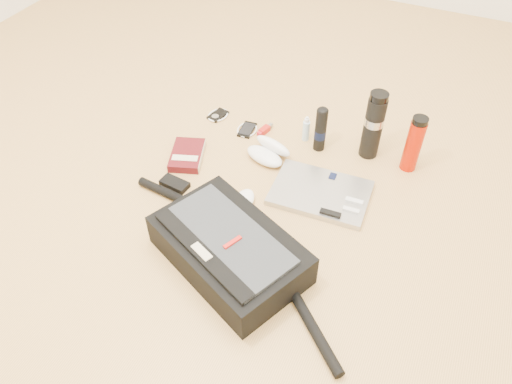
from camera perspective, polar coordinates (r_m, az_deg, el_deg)
ground at (r=1.86m, az=0.05°, el=-2.16°), size 4.00×4.00×0.00m
messenger_bag at (r=1.66m, az=-3.15°, el=-6.49°), size 0.96×0.53×0.14m
laptop at (r=1.93m, az=7.41°, el=-0.12°), size 0.38×0.28×0.04m
book at (r=2.08m, az=-7.85°, el=4.19°), size 0.18×0.22×0.04m
passport at (r=1.90m, az=-4.20°, el=-0.86°), size 0.08×0.11×0.01m
mouse at (r=1.87m, az=-1.39°, el=-0.97°), size 0.08×0.13×0.04m
sunglasses_case at (r=2.06m, az=1.46°, el=4.69°), size 0.21×0.19×0.10m
ipod at (r=2.31m, az=-4.37°, el=8.76°), size 0.10×0.11×0.01m
phone at (r=2.22m, az=-1.03°, el=7.14°), size 0.09×0.11×0.01m
inhaler at (r=2.21m, az=1.04°, el=7.14°), size 0.04×0.10×0.03m
spray_bottle at (r=2.15m, az=5.74°, el=7.09°), size 0.03×0.03×0.12m
aerosol_can at (r=2.08m, az=7.40°, el=7.15°), size 0.06×0.06×0.21m
thermos_black at (r=2.06m, az=13.27°, el=7.46°), size 0.09×0.09×0.30m
thermos_red at (r=2.05m, az=17.58°, el=5.25°), size 0.07×0.07×0.25m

